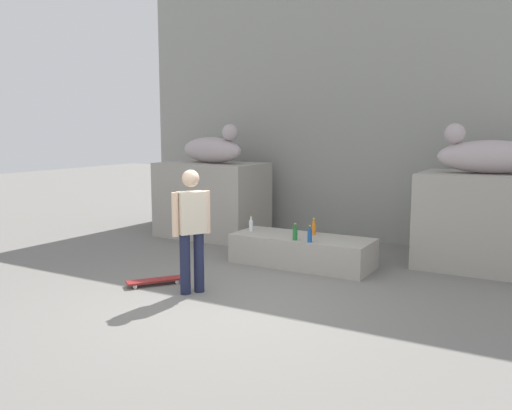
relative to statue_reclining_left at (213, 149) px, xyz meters
name	(u,v)px	position (x,y,z in m)	size (l,w,h in m)	color
ground_plane	(226,304)	(2.58, -3.50, -1.79)	(40.00, 40.00, 0.00)	slate
facade_wall	(360,101)	(2.58, 1.38, 0.95)	(9.61, 0.60, 5.48)	gray
pedestal_left	(212,200)	(-0.04, 0.01, -1.04)	(2.07, 1.33, 1.51)	#A39E93
pedestal_right	(488,222)	(5.19, 0.01, -1.04)	(2.07, 1.33, 1.51)	#A39E93
statue_reclining_left	(213,149)	(0.00, 0.00, 0.00)	(1.69, 0.93, 0.78)	#B3A4A6
statue_reclining_right	(489,155)	(5.15, 0.00, 0.00)	(1.68, 0.88, 0.78)	#B3A4A6
ledge_block	(302,251)	(2.58, -1.25, -1.55)	(2.27, 0.89, 0.48)	#A39E93
skater	(191,226)	(1.92, -3.33, -0.87)	(0.36, 0.48, 1.67)	#1E233F
skateboard	(155,280)	(1.24, -3.29, -1.73)	(0.63, 0.76, 0.08)	maroon
bottle_orange	(314,228)	(2.69, -1.05, -1.20)	(0.06, 0.06, 0.28)	orange
bottle_clear	(251,225)	(1.63, -1.26, -1.21)	(0.07, 0.07, 0.26)	silver
bottle_green	(295,233)	(2.60, -1.57, -1.21)	(0.07, 0.07, 0.27)	#1E722D
bottle_blue	(310,235)	(2.87, -1.60, -1.21)	(0.07, 0.07, 0.26)	#194C99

